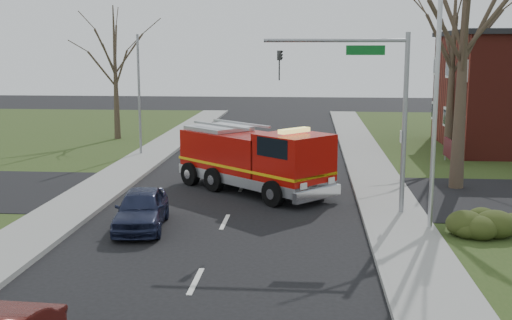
{
  "coord_description": "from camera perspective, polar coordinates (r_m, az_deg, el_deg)",
  "views": [
    {
      "loc": [
        3.01,
        -22.32,
        6.24
      ],
      "look_at": [
        0.99,
        1.75,
        2.0
      ],
      "focal_mm": 45.0,
      "sensor_mm": 36.0,
      "label": 1
    }
  ],
  "objects": [
    {
      "name": "health_center_sign",
      "position": [
        36.01,
        16.75,
        0.97
      ],
      "size": [
        0.12,
        2.0,
        1.4
      ],
      "color": "#4D121A",
      "rests_on": "ground"
    },
    {
      "name": "hedge_corner",
      "position": [
        22.85,
        19.91,
        -4.99
      ],
      "size": [
        2.8,
        2.0,
        0.9
      ],
      "primitive_type": "ellipsoid",
      "color": "#2A3814",
      "rests_on": "lawn_right"
    },
    {
      "name": "sidewalk_left",
      "position": [
        24.92,
        -17.13,
        -4.82
      ],
      "size": [
        2.4,
        80.0,
        0.15
      ],
      "primitive_type": "cube",
      "color": "gray",
      "rests_on": "ground"
    },
    {
      "name": "traffic_signal_mast",
      "position": [
        23.97,
        10.11,
        6.14
      ],
      "size": [
        5.29,
        0.18,
        6.8
      ],
      "color": "gray",
      "rests_on": "ground"
    },
    {
      "name": "ground",
      "position": [
        23.37,
        -2.79,
        -5.55
      ],
      "size": [
        120.0,
        120.0,
        0.0
      ],
      "primitive_type": "plane",
      "color": "black",
      "rests_on": "ground"
    },
    {
      "name": "utility_pole_far",
      "position": [
        37.72,
        -10.34,
        5.63
      ],
      "size": [
        0.14,
        0.14,
        7.0
      ],
      "primitive_type": "cylinder",
      "color": "gray",
      "rests_on": "ground"
    },
    {
      "name": "bare_tree_far",
      "position": [
        38.16,
        17.14,
        9.9
      ],
      "size": [
        5.25,
        5.25,
        10.5
      ],
      "color": "#362C20",
      "rests_on": "ground"
    },
    {
      "name": "parked_car_maroon",
      "position": [
        22.78,
        -10.16,
        -4.28
      ],
      "size": [
        2.11,
        4.26,
        1.4
      ],
      "primitive_type": "imported",
      "rotation": [
        0.0,
        0.0,
        0.11
      ],
      "color": "#1B213C",
      "rests_on": "ground"
    },
    {
      "name": "bare_tree_near",
      "position": [
        29.07,
        18.09,
        11.79
      ],
      "size": [
        6.0,
        6.0,
        12.0
      ],
      "color": "#362C20",
      "rests_on": "ground"
    },
    {
      "name": "fire_engine",
      "position": [
        27.9,
        -0.09,
        -0.1
      ],
      "size": [
        7.23,
        6.95,
        3.02
      ],
      "rotation": [
        0.0,
        0.0,
        0.83
      ],
      "color": "#A20D07",
      "rests_on": "ground"
    },
    {
      "name": "sidewalk_right",
      "position": [
        23.37,
        12.53,
        -5.58
      ],
      "size": [
        2.4,
        80.0,
        0.15
      ],
      "primitive_type": "cube",
      "color": "gray",
      "rests_on": "ground"
    },
    {
      "name": "bare_tree_left",
      "position": [
        44.28,
        -12.44,
        8.85
      ],
      "size": [
        4.5,
        4.5,
        9.0
      ],
      "color": "#362C20",
      "rests_on": "ground"
    },
    {
      "name": "streetlight_pole",
      "position": [
        22.27,
        15.54,
        5.24
      ],
      "size": [
        1.48,
        0.16,
        8.4
      ],
      "color": "#B7BABF",
      "rests_on": "ground"
    }
  ]
}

